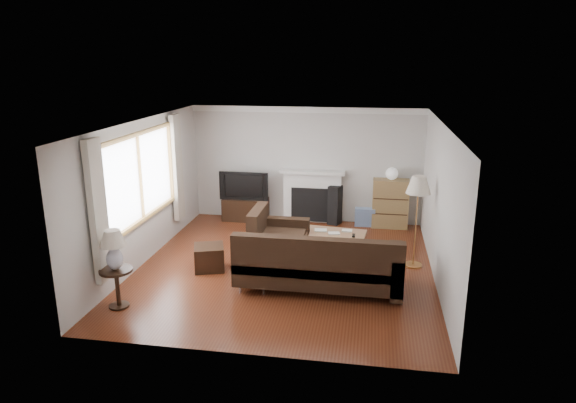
% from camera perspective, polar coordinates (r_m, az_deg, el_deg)
% --- Properties ---
extents(room, '(5.10, 5.60, 2.54)m').
position_cam_1_polar(room, '(8.57, -0.33, 0.43)').
color(room, '#572513').
rests_on(room, ground).
extents(window, '(0.12, 2.74, 1.54)m').
position_cam_1_polar(window, '(9.04, -16.06, 2.59)').
color(window, brown).
rests_on(window, room).
extents(curtain_near, '(0.10, 0.35, 2.10)m').
position_cam_1_polar(curtain_near, '(7.76, -20.36, -1.09)').
color(curtain_near, beige).
rests_on(curtain_near, room).
extents(curtain_far, '(0.10, 0.35, 2.10)m').
position_cam_1_polar(curtain_far, '(10.41, -12.23, 3.69)').
color(curtain_far, beige).
rests_on(curtain_far, room).
extents(fireplace, '(1.40, 0.26, 1.15)m').
position_cam_1_polar(fireplace, '(11.24, 2.71, 0.60)').
color(fireplace, white).
rests_on(fireplace, room).
extents(tv_stand, '(0.99, 0.45, 0.50)m').
position_cam_1_polar(tv_stand, '(11.46, -4.73, -0.85)').
color(tv_stand, black).
rests_on(tv_stand, ground).
extents(television, '(1.08, 0.14, 0.62)m').
position_cam_1_polar(television, '(11.31, -4.79, 1.86)').
color(television, black).
rests_on(television, tv_stand).
extents(speaker_left, '(0.32, 0.35, 0.88)m').
position_cam_1_polar(speaker_left, '(11.38, -3.16, 0.08)').
color(speaker_left, black).
rests_on(speaker_left, ground).
extents(speaker_right, '(0.32, 0.35, 0.85)m').
position_cam_1_polar(speaker_right, '(11.15, 5.24, -0.38)').
color(speaker_right, black).
rests_on(speaker_right, ground).
extents(bookshelf, '(0.75, 0.36, 1.04)m').
position_cam_1_polar(bookshelf, '(11.09, 11.29, -0.21)').
color(bookshelf, olive).
rests_on(bookshelf, ground).
extents(globe_lamp, '(0.25, 0.25, 0.25)m').
position_cam_1_polar(globe_lamp, '(10.93, 11.47, 3.04)').
color(globe_lamp, white).
rests_on(globe_lamp, bookshelf).
extents(sectional_sofa, '(2.78, 2.03, 0.90)m').
position_cam_1_polar(sectional_sofa, '(8.06, 3.45, -6.62)').
color(sectional_sofa, black).
rests_on(sectional_sofa, ground).
extents(coffee_table, '(1.18, 0.73, 0.44)m').
position_cam_1_polar(coffee_table, '(9.48, 5.13, -4.66)').
color(coffee_table, '#8F6444').
rests_on(coffee_table, ground).
extents(footstool, '(0.63, 0.63, 0.42)m').
position_cam_1_polar(footstool, '(8.93, -8.75, -6.16)').
color(footstool, black).
rests_on(footstool, ground).
extents(floor_lamp, '(0.55, 0.55, 1.61)m').
position_cam_1_polar(floor_lamp, '(9.02, 14.04, -2.23)').
color(floor_lamp, '#C28243').
rests_on(floor_lamp, ground).
extents(side_table, '(0.47, 0.47, 0.59)m').
position_cam_1_polar(side_table, '(7.92, -18.41, -9.11)').
color(side_table, black).
rests_on(side_table, ground).
extents(table_lamp, '(0.36, 0.36, 0.58)m').
position_cam_1_polar(table_lamp, '(7.70, -18.79, -5.14)').
color(table_lamp, silver).
rests_on(table_lamp, side_table).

